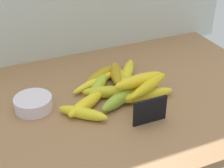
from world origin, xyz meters
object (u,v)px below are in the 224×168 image
fruit_bowl (33,103)px  banana_10 (83,113)px  banana_3 (101,75)px  banana_11 (116,74)px  banana_0 (139,88)px  chalkboard_sign (148,112)px  banana_9 (98,86)px  banana_13 (149,86)px  banana_7 (125,80)px  banana_4 (121,98)px  banana_8 (127,73)px  banana_5 (146,95)px  banana_6 (107,92)px  banana_1 (96,82)px  banana_12 (139,80)px  banana_2 (86,104)px

fruit_bowl → banana_10: 16.90cm
banana_3 → banana_11: size_ratio=0.98×
banana_0 → banana_10: (-22.50, -5.69, -0.16)cm
chalkboard_sign → banana_9: bearing=108.0°
banana_3 → banana_9: (-3.46, -6.56, -0.01)cm
fruit_bowl → banana_13: size_ratio=0.62×
chalkboard_sign → banana_7: size_ratio=0.53×
fruit_bowl → banana_4: (26.96, -8.41, 0.05)cm
banana_0 → chalkboard_sign: bearing=-107.8°
banana_3 → chalkboard_sign: bearing=-82.4°
banana_8 → banana_0: bearing=-94.2°
chalkboard_sign → banana_13: chalkboard_sign is taller
banana_5 → banana_13: (0.59, -0.32, 3.76)cm
chalkboard_sign → banana_6: size_ratio=0.66×
banana_9 → banana_13: bearing=-42.6°
banana_1 → banana_11: bearing=11.5°
banana_7 → banana_3: bearing=138.6°
banana_1 → banana_12: banana_12 is taller
banana_11 → banana_12: banana_12 is taller
banana_0 → banana_12: bearing=-126.2°
fruit_bowl → banana_5: fruit_bowl is taller
banana_11 → banana_12: size_ratio=0.85×
banana_9 → banana_10: size_ratio=0.97×
banana_3 → banana_10: (-13.61, -19.23, -0.19)cm
fruit_bowl → banana_6: same height
banana_13 → banana_7: bearing=102.2°
banana_2 → banana_9: bearing=48.6°
banana_9 → banana_12: bearing=-36.2°
banana_2 → banana_10: (-2.38, -3.85, -0.20)cm
banana_2 → banana_4: banana_4 is taller
banana_2 → banana_7: bearing=26.9°
banana_12 → banana_13: bearing=-64.9°
banana_6 → banana_12: 11.50cm
banana_9 → banana_4: bearing=-69.5°
banana_4 → banana_7: banana_4 is taller
banana_6 → banana_10: banana_6 is taller
chalkboard_sign → banana_13: (5.77, 10.54, 1.88)cm
chalkboard_sign → banana_2: size_ratio=0.69×
banana_13 → banana_6: bearing=149.2°
banana_7 → banana_4: bearing=-121.7°
banana_5 → banana_10: bearing=-177.6°
banana_1 → banana_10: 19.32cm
banana_2 → chalkboard_sign: bearing=-42.3°
chalkboard_sign → banana_0: 16.50cm
fruit_bowl → banana_13: banana_13 is taller
banana_0 → banana_13: size_ratio=0.90×
banana_10 → banana_6: bearing=34.4°
banana_6 → banana_11: (7.98, 10.28, 0.06)cm
banana_1 → banana_12: bearing=-47.1°
banana_4 → banana_12: 8.72cm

